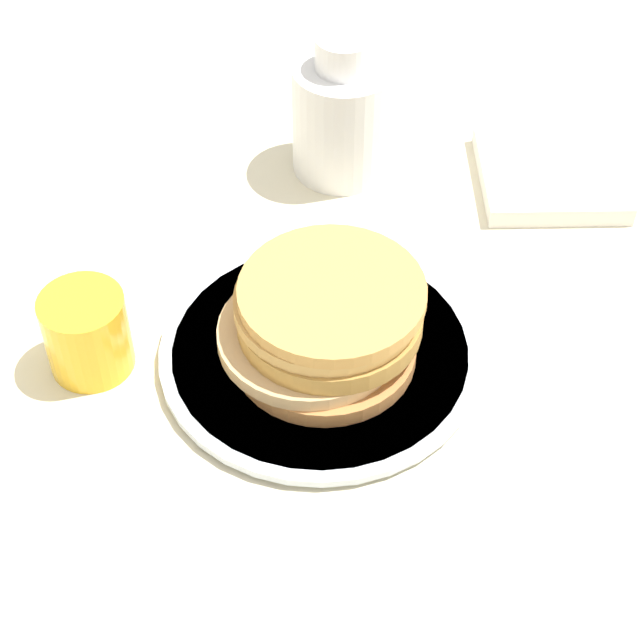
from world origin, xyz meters
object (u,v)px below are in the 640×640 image
pancake_stack (325,321)px  cream_jug (343,114)px  plate (320,353)px  juice_glass (87,333)px

pancake_stack → cream_jug: bearing=17.8°
plate → juice_glass: bearing=113.3°
pancake_stack → juice_glass: (-0.08, 0.18, -0.01)m
pancake_stack → juice_glass: 0.20m
plate → pancake_stack: bearing=-72.9°
juice_glass → cream_jug: bearing=-17.0°
pancake_stack → cream_jug: (0.25, 0.08, 0.02)m
plate → juice_glass: size_ratio=3.68×
plate → cream_jug: bearing=17.0°
plate → cream_jug: size_ratio=1.83×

